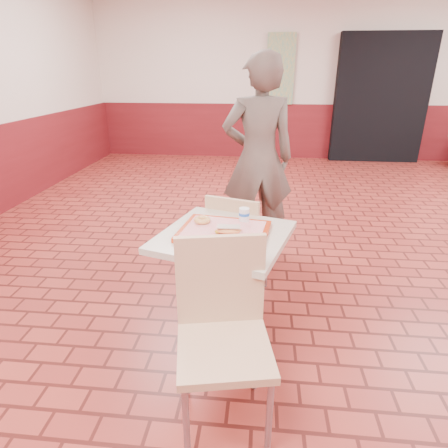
# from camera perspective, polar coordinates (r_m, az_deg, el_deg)

# --- Properties ---
(room_shell) EXTENTS (8.01, 10.01, 3.01)m
(room_shell) POSITION_cam_1_polar(r_m,az_deg,el_deg) (2.55, 27.23, 17.70)
(room_shell) COLOR maroon
(room_shell) RESTS_ON ground
(wainscot_band) EXTENTS (8.00, 10.00, 1.00)m
(wainscot_band) POSITION_cam_1_polar(r_m,az_deg,el_deg) (2.78, 23.60, -3.02)
(wainscot_band) COLOR #5D1115
(wainscot_band) RESTS_ON ground
(corridor_doorway) EXTENTS (1.60, 0.22, 2.20)m
(corridor_doorway) POSITION_cam_1_polar(r_m,az_deg,el_deg) (7.58, 22.72, 17.08)
(corridor_doorway) COLOR black
(corridor_doorway) RESTS_ON ground
(promo_poster) EXTENTS (0.50, 0.03, 1.20)m
(promo_poster) POSITION_cam_1_polar(r_m,az_deg,el_deg) (7.34, 8.59, 22.27)
(promo_poster) COLOR gray
(promo_poster) RESTS_ON wainscot_band
(main_table) EXTENTS (0.70, 0.70, 0.73)m
(main_table) POSITION_cam_1_polar(r_m,az_deg,el_deg) (2.27, -0.00, -7.02)
(main_table) COLOR #BAAF96
(main_table) RESTS_ON ground
(chair_main_front) EXTENTS (0.50, 0.50, 0.92)m
(chair_main_front) POSITION_cam_1_polar(r_m,az_deg,el_deg) (1.80, -0.20, -15.11)
(chair_main_front) COLOR tan
(chair_main_front) RESTS_ON ground
(chair_main_back) EXTENTS (0.47, 0.47, 0.82)m
(chair_main_back) POSITION_cam_1_polar(r_m,az_deg,el_deg) (2.69, 1.94, -2.84)
(chair_main_back) COLOR tan
(chair_main_back) RESTS_ON ground
(customer) EXTENTS (0.71, 0.54, 1.76)m
(customer) POSITION_cam_1_polar(r_m,az_deg,el_deg) (3.36, 5.24, 9.85)
(customer) COLOR brown
(customer) RESTS_ON ground
(serving_tray) EXTENTS (0.50, 0.39, 0.03)m
(serving_tray) POSITION_cam_1_polar(r_m,az_deg,el_deg) (2.15, 0.00, -1.10)
(serving_tray) COLOR #AF2C0D
(serving_tray) RESTS_ON main_table
(ring_donut) EXTENTS (0.12, 0.12, 0.03)m
(ring_donut) POSITION_cam_1_polar(r_m,az_deg,el_deg) (2.23, -3.33, 0.61)
(ring_donut) COLOR #D3974D
(ring_donut) RESTS_ON serving_tray
(long_john_donut) EXTENTS (0.15, 0.08, 0.05)m
(long_john_donut) POSITION_cam_1_polar(r_m,az_deg,el_deg) (2.07, 0.65, -0.93)
(long_john_donut) COLOR #E68543
(long_john_donut) RESTS_ON serving_tray
(paper_cup) EXTENTS (0.06, 0.06, 0.08)m
(paper_cup) POSITION_cam_1_polar(r_m,az_deg,el_deg) (2.25, 3.10, 1.47)
(paper_cup) COLOR silver
(paper_cup) RESTS_ON serving_tray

